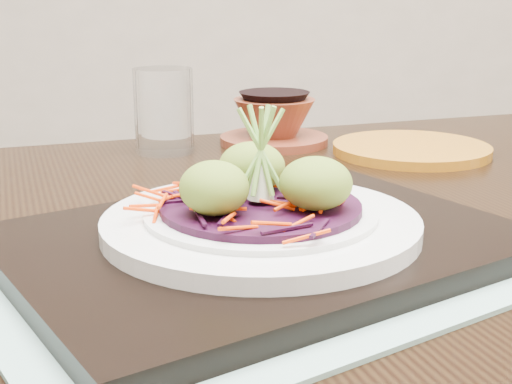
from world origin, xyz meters
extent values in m
cube|color=black|center=(-0.04, -0.01, 0.73)|extent=(1.31, 0.98, 0.04)
cube|color=black|center=(0.44, 0.43, 0.35)|extent=(0.07, 0.07, 0.71)
cube|color=#86AD9F|center=(-0.06, -0.08, 0.75)|extent=(0.50, 0.46, 0.00)
cube|color=black|center=(-0.06, -0.08, 0.76)|extent=(0.43, 0.39, 0.02)
cylinder|color=silver|center=(-0.06, -0.08, 0.77)|extent=(0.23, 0.23, 0.01)
cylinder|color=silver|center=(-0.06, -0.08, 0.78)|extent=(0.17, 0.17, 0.01)
cylinder|color=black|center=(-0.06, -0.08, 0.79)|extent=(0.15, 0.15, 0.01)
ellipsoid|color=olive|center=(-0.10, -0.10, 0.81)|extent=(0.06, 0.06, 0.04)
ellipsoid|color=olive|center=(-0.03, -0.10, 0.81)|extent=(0.06, 0.06, 0.04)
ellipsoid|color=olive|center=(-0.06, -0.05, 0.81)|extent=(0.06, 0.06, 0.04)
cylinder|color=white|center=(-0.11, 0.29, 0.80)|extent=(0.07, 0.07, 0.10)
cylinder|color=maroon|center=(0.03, 0.31, 0.75)|extent=(0.14, 0.14, 0.01)
cylinder|color=#A15E11|center=(0.18, 0.23, 0.75)|extent=(0.22, 0.22, 0.01)
camera|label=1|loc=(-0.15, -0.57, 0.94)|focal=50.00mm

